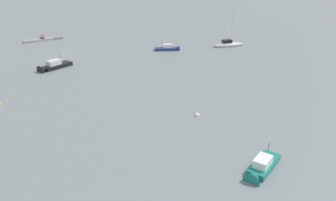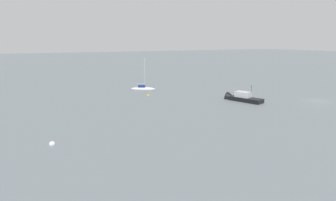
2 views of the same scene
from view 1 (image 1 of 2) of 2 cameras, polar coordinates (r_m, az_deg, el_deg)
ground_plane at (r=80.78m, az=-18.41°, el=8.42°), size 500.00×500.00×0.00m
seawall_pier at (r=96.38m, az=-21.87°, el=10.31°), size 10.60×1.99×0.53m
person_seated_brown_left at (r=96.19m, az=-21.87°, el=10.60°), size 0.48×0.66×0.73m
person_seated_grey_right at (r=96.11m, az=-22.20°, el=10.55°), size 0.48×0.66×0.73m
umbrella_open_red at (r=96.08m, az=-22.13°, el=11.08°), size 1.35×1.35×1.29m
sailboat_grey_mid at (r=84.18m, az=10.95°, el=10.02°), size 8.94×5.03×11.82m
motorboat_teal_near at (r=32.79m, az=16.59°, el=-11.91°), size 5.95×3.25×3.19m
motorboat_navy_mid at (r=78.45m, az=0.24°, el=9.46°), size 6.19×4.87×3.44m
motorboat_black_far at (r=67.21m, az=-20.41°, el=5.77°), size 7.38×4.16×3.96m
mooring_buoy_far at (r=42.86m, az=5.37°, el=-2.68°), size 0.65×0.65×0.65m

